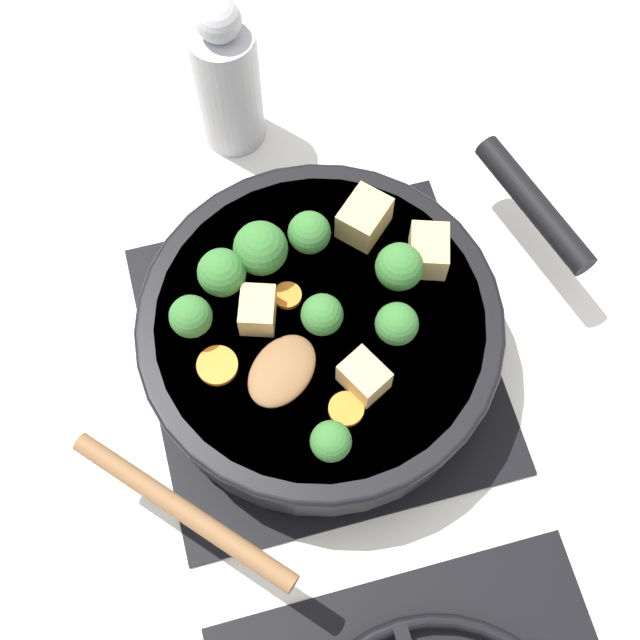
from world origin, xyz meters
The scene contains 20 objects.
ground_plane centered at (0.00, 0.00, 0.00)m, with size 2.40×2.40×0.00m, color white.
front_burner_grate centered at (0.00, 0.00, 0.01)m, with size 0.31×0.31×0.03m.
skillet_pan centered at (0.00, 0.00, 0.06)m, with size 0.41×0.31×0.06m.
wooden_spoon centered at (0.09, 0.09, 0.10)m, with size 0.21×0.21×0.02m.
tofu_cube_center_large centered at (-0.02, 0.06, 0.10)m, with size 0.04×0.03×0.03m, color #DBB770.
tofu_cube_near_handle centered at (-0.10, -0.03, 0.10)m, with size 0.04×0.03×0.03m, color #DBB770.
tofu_cube_east_chunk centered at (0.05, -0.02, 0.10)m, with size 0.04×0.03×0.03m, color #DBB770.
tofu_cube_west_chunk centered at (-0.06, -0.08, 0.10)m, with size 0.04×0.03×0.03m, color #DBB770.
broccoli_floret_near_spoon centered at (0.00, 0.01, 0.11)m, with size 0.03×0.03×0.04m.
broccoli_floret_center_top centered at (0.10, -0.02, 0.11)m, with size 0.04×0.04×0.04m.
broccoli_floret_east_rim centered at (-0.01, -0.07, 0.11)m, with size 0.04×0.04×0.04m.
broccoli_floret_west_rim centered at (0.07, -0.05, 0.11)m, with size 0.04×0.04×0.05m.
broccoli_floret_north_edge centered at (-0.07, -0.02, 0.11)m, with size 0.04×0.04×0.05m.
broccoli_floret_south_cluster centered at (0.02, 0.11, 0.11)m, with size 0.03×0.03×0.04m.
broccoli_floret_mid_floret centered at (-0.06, 0.03, 0.11)m, with size 0.04×0.04×0.04m.
broccoli_floret_small_inner centered at (0.03, -0.06, 0.12)m, with size 0.05×0.05×0.05m.
carrot_slice_orange_thin centered at (0.00, 0.08, 0.09)m, with size 0.03×0.03×0.01m, color orange.
carrot_slice_near_center centered at (0.02, -0.03, 0.09)m, with size 0.02×0.02×0.01m, color orange.
carrot_slice_edge_slice centered at (0.09, 0.02, 0.09)m, with size 0.03×0.03×0.01m, color orange.
pepper_mill centered at (0.02, -0.26, 0.08)m, with size 0.06×0.06×0.19m.
Camera 1 is at (0.08, 0.29, 0.77)m, focal length 50.00 mm.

